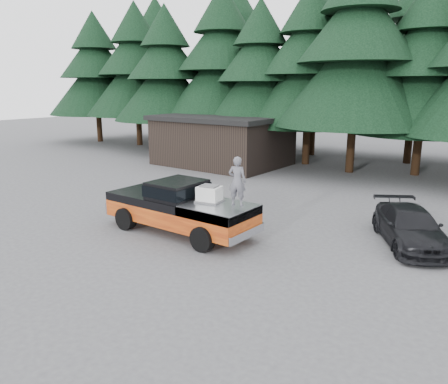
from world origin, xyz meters
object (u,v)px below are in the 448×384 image
Objects in this scene: pickup_truck at (180,215)px; air_compressor at (209,195)px; parked_car at (410,227)px; man_on_bed at (237,181)px; utility_building at (222,140)px.

air_compressor reaches higher than pickup_truck.
man_on_bed is at bearing -176.69° from parked_car.
pickup_truck is at bearing 175.89° from parked_car.
pickup_truck is 7.89× the size of air_compressor.
parked_car is (5.79, 3.54, -0.96)m from air_compressor.
air_compressor is 0.09× the size of utility_building.
utility_building reaches higher than pickup_truck.
man_on_bed reaches higher than pickup_truck.
pickup_truck is 3.61× the size of man_on_bed.
air_compressor is at bearing -54.80° from utility_building.
utility_building reaches higher than man_on_bed.
man_on_bed is 15.36m from utility_building.
parked_car is at bearing -30.98° from utility_building.
man_on_bed is (2.29, 0.35, 1.50)m from pickup_truck.
utility_building is at bearing -68.42° from man_on_bed.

